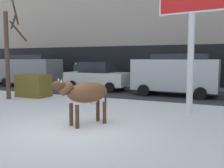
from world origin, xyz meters
TOP-DOWN VIEW (x-y plane):
  - ground_plane at (0.00, 0.00)m, footprint 120.00×120.00m
  - road_strip at (0.00, 8.77)m, footprint 60.00×5.60m
  - building_facade at (0.00, 14.86)m, footprint 44.00×6.10m
  - cow_brown at (0.14, 0.73)m, footprint 1.29×1.85m
  - car_grey_van at (-9.26, 8.67)m, footprint 4.64×2.19m
  - car_white_sedan at (-3.74, 8.82)m, footprint 4.23×2.05m
  - car_silver_van at (1.43, 8.37)m, footprint 4.64×2.19m
  - pedestrian_by_cars at (-9.14, 11.49)m, footprint 0.36×0.24m
  - pedestrian_far_left at (-7.07, 11.49)m, footprint 0.36×0.24m
  - bare_tree_left_lot at (-6.06, 3.62)m, footprint 1.08×1.40m
  - dumpster at (-5.53, 4.78)m, footprint 1.70×1.10m

SIDE VIEW (x-z plane):
  - ground_plane at x=0.00m, z-range 0.00..0.00m
  - road_strip at x=0.00m, z-range 0.00..0.01m
  - dumpster at x=-5.53m, z-range 0.00..1.20m
  - pedestrian_by_cars at x=-9.14m, z-range 0.01..1.74m
  - pedestrian_far_left at x=-7.07m, z-range 0.01..1.74m
  - car_white_sedan at x=-3.74m, z-range -0.01..1.83m
  - cow_brown at x=0.14m, z-range 0.22..1.76m
  - car_grey_van at x=-9.26m, z-range 0.08..2.40m
  - car_silver_van at x=1.43m, z-range 0.08..2.40m
  - bare_tree_left_lot at x=-6.06m, z-range -0.04..4.98m
  - building_facade at x=0.00m, z-range -0.02..12.98m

